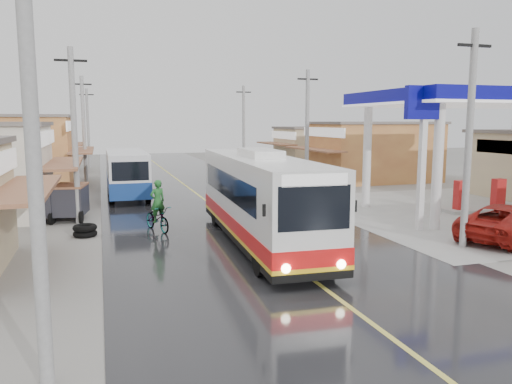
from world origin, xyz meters
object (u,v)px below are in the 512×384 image
Objects in this scene: jeepney at (509,222)px; cyclist at (157,214)px; second_bus at (127,172)px; coach_bus at (259,199)px; tricycle_near at (71,200)px; tyre_stack at (85,231)px; tricycle_far at (45,202)px.

cyclist reaches higher than jeepney.
jeepney is at bearing -50.09° from second_bus.
coach_bus is 4.81× the size of tricycle_near.
second_bus is 11.16m from tyre_stack.
coach_bus is 5.22× the size of cyclist.
cyclist is 2.31× the size of tyre_stack.
tricycle_far is at bearing 142.45° from coach_bus.
tricycle_near is (-2.97, -7.04, -0.55)m from second_bus.
tricycle_far reaches higher than jeepney.
second_bus reaches higher than jeepney.
second_bus is 10.77m from cyclist.
tricycle_near is 3.95m from tyre_stack.
tricycle_near is at bearing -113.00° from second_bus.
tricycle_far is (-4.12, -6.93, -0.61)m from second_bus.
second_bus reaches higher than cyclist.
second_bus is at bearing 16.04° from jeepney.
tricycle_far is at bearing 37.89° from jeepney.
cyclist reaches higher than tricycle_near.
coach_bus is 14.70m from second_bus.
coach_bus is 2.26× the size of jeepney.
jeepney is 2.31× the size of cyclist.
jeepney is 14.44m from cyclist.
coach_bus is 4.90× the size of tricycle_far.
jeepney is at bearing -11.68° from tricycle_far.
coach_bus is 12.07× the size of tyre_stack.
tricycle_near is (-7.25, 7.02, -0.77)m from coach_bus.
cyclist is 0.92× the size of tricycle_near.
tyre_stack is (-2.26, -10.85, -1.28)m from second_bus.
tyre_stack is (-16.18, 5.73, -0.48)m from jeepney.
tricycle_near is at bearing 115.77° from cyclist.
second_bus is (-4.28, 14.06, -0.22)m from coach_bus.
tyre_stack is (-6.54, 3.21, -1.51)m from coach_bus.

